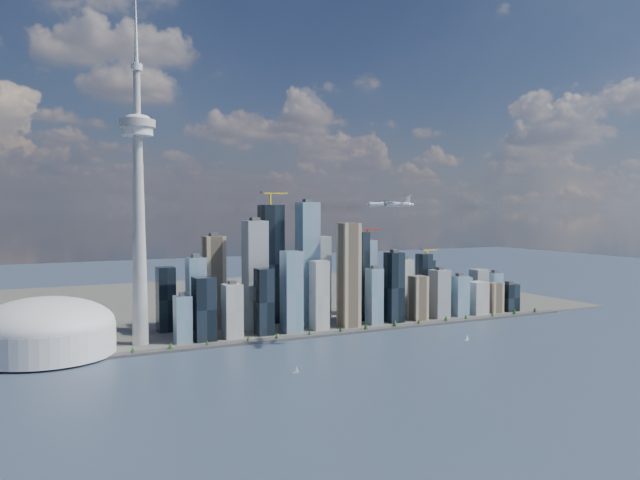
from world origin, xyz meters
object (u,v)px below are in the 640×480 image
airplane (390,204)px  sailboat_west (296,370)px  dome_stadium (46,330)px  sailboat_east (467,338)px  needle_tower (139,199)px

airplane → sailboat_west: bearing=-141.3°
dome_stadium → sailboat_east: size_ratio=19.20×
dome_stadium → sailboat_west: (296.64, -251.66, -35.95)m
needle_tower → dome_stadium: bearing=-175.9°
needle_tower → sailboat_east: needle_tower is taller
airplane → sailboat_west: airplane is taller
needle_tower → sailboat_east: size_ratio=52.86×
dome_stadium → needle_tower: bearing=4.1°
airplane → dome_stadium: bearing=178.4°
dome_stadium → sailboat_west: 390.67m
sailboat_west → sailboat_east: 346.14m
airplane → sailboat_east: size_ratio=7.25×
needle_tower → sailboat_west: (156.64, -261.66, -232.35)m
airplane → sailboat_west: size_ratio=6.94×
needle_tower → sailboat_west: bearing=-59.1°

